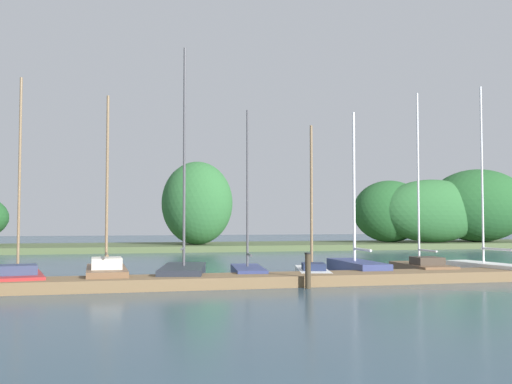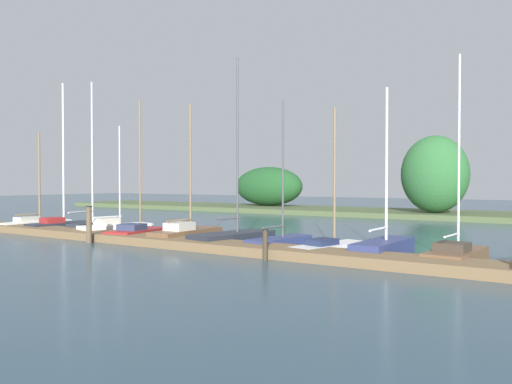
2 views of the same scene
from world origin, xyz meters
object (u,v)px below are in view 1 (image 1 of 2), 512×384
(sailboat_10, at_px, (421,267))
(sailboat_11, at_px, (486,267))
(sailboat_9, at_px, (356,267))
(sailboat_8, at_px, (312,270))
(sailboat_5, at_px, (106,272))
(sailboat_7, at_px, (248,271))
(sailboat_4, at_px, (18,277))
(sailboat_6, at_px, (183,271))
(mooring_piling_2, at_px, (308,270))

(sailboat_10, bearing_deg, sailboat_11, -102.36)
(sailboat_9, height_order, sailboat_10, sailboat_10)
(sailboat_8, bearing_deg, sailboat_5, 104.40)
(sailboat_7, height_order, sailboat_9, sailboat_9)
(sailboat_4, xyz_separation_m, sailboat_10, (14.20, 0.84, -0.00))
(sailboat_6, relative_size, sailboat_9, 1.31)
(sailboat_4, xyz_separation_m, sailboat_8, (9.76, 0.57, -0.02))
(sailboat_9, bearing_deg, sailboat_10, -94.17)
(sailboat_6, bearing_deg, sailboat_9, -75.52)
(sailboat_6, bearing_deg, sailboat_5, 104.67)
(sailboat_11, height_order, mooring_piling_2, sailboat_11)
(sailboat_6, bearing_deg, sailboat_11, -81.98)
(sailboat_5, height_order, sailboat_9, sailboat_5)
(mooring_piling_2, bearing_deg, sailboat_6, 138.25)
(sailboat_4, distance_m, sailboat_8, 9.78)
(sailboat_9, xyz_separation_m, mooring_piling_2, (-3.04, -3.46, 0.20))
(sailboat_10, distance_m, sailboat_11, 2.39)
(sailboat_9, xyz_separation_m, sailboat_11, (4.83, -0.97, -0.04))
(sailboat_4, height_order, sailboat_5, sailboat_4)
(sailboat_7, height_order, sailboat_10, sailboat_10)
(sailboat_6, height_order, sailboat_7, sailboat_6)
(sailboat_6, distance_m, sailboat_7, 2.26)
(sailboat_4, height_order, mooring_piling_2, sailboat_4)
(sailboat_5, height_order, sailboat_6, sailboat_6)
(sailboat_9, bearing_deg, sailboat_7, 96.55)
(sailboat_9, distance_m, sailboat_11, 4.93)
(sailboat_6, height_order, mooring_piling_2, sailboat_6)
(sailboat_4, bearing_deg, sailboat_6, -92.04)
(sailboat_4, relative_size, sailboat_8, 1.19)
(sailboat_5, distance_m, sailboat_11, 13.86)
(sailboat_7, bearing_deg, sailboat_6, 98.80)
(sailboat_6, height_order, sailboat_10, sailboat_6)
(sailboat_7, bearing_deg, sailboat_5, 100.00)
(sailboat_6, xyz_separation_m, sailboat_7, (2.26, 0.06, -0.05))
(sailboat_7, height_order, sailboat_11, sailboat_11)
(sailboat_8, height_order, sailboat_11, sailboat_11)
(sailboat_9, distance_m, sailboat_10, 2.56)
(sailboat_5, xyz_separation_m, sailboat_7, (4.81, 0.23, -0.07))
(sailboat_8, xyz_separation_m, sailboat_10, (4.44, 0.27, 0.02))
(sailboat_10, distance_m, mooring_piling_2, 6.44)
(sailboat_4, xyz_separation_m, sailboat_7, (7.45, 0.76, -0.02))
(sailboat_5, height_order, sailboat_10, sailboat_10)
(sailboat_8, height_order, sailboat_10, sailboat_10)
(sailboat_5, bearing_deg, mooring_piling_2, -117.23)
(sailboat_4, distance_m, sailboat_11, 16.49)
(sailboat_4, distance_m, sailboat_10, 14.23)
(sailboat_6, relative_size, sailboat_10, 1.16)
(sailboat_7, bearing_deg, sailboat_11, -86.67)
(sailboat_4, distance_m, sailboat_7, 7.49)
(sailboat_5, bearing_deg, sailboat_4, 100.05)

